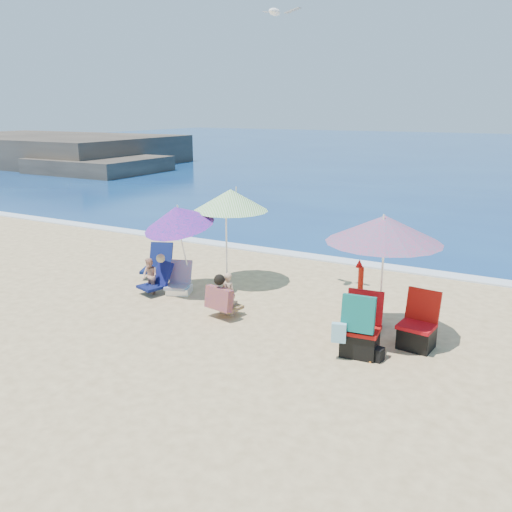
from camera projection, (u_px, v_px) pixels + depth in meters
The scene contains 19 objects.
ground at pixel (244, 332), 9.40m from camera, with size 120.00×120.00×0.00m.
sea at pixel (499, 153), 47.48m from camera, with size 120.00×80.00×0.12m.
foam at pixel (344, 261), 13.71m from camera, with size 120.00×0.50×0.04m.
headland at pixel (51, 155), 38.58m from camera, with size 20.50×11.50×2.60m.
umbrella_turquoise at pixel (384, 229), 8.65m from camera, with size 2.35×2.35×2.16m.
umbrella_striped at pixel (231, 200), 11.51m from camera, with size 2.11×2.11×2.15m.
umbrella_blue at pixel (177, 217), 10.99m from camera, with size 1.74×1.78×2.00m.
furled_umbrella at pixel (360, 292), 9.37m from camera, with size 0.21×0.23×1.25m.
chair_navy at pixel (161, 268), 12.48m from camera, with size 0.82×0.91×0.75m.
chair_rainbow at pixel (179, 285), 11.38m from camera, with size 0.64×0.72×0.66m.
camp_chair_left at pixel (417, 331), 8.73m from camera, with size 0.60×0.64×0.95m.
camp_chair_right at pixel (359, 333), 8.44m from camera, with size 0.67×0.77×1.05m.
person_center at pixel (225, 296), 10.00m from camera, with size 0.63×0.63×0.85m.
person_left at pixel (152, 276), 11.27m from camera, with size 0.68×0.74×0.85m.
bag_tan at pixel (228, 307), 10.24m from camera, with size 0.29×0.21×0.24m.
bag_navy_b at pixel (369, 318), 9.63m from camera, with size 0.46×0.40×0.30m.
bag_black_b at pixel (374, 353), 8.35m from camera, with size 0.30×0.23×0.21m.
orange_item at pixel (366, 360), 8.33m from camera, with size 0.20×0.09×0.03m.
seagull at pixel (275, 12), 9.79m from camera, with size 0.80×0.40×0.13m.
Camera 1 is at (4.37, -7.54, 3.77)m, focal length 37.85 mm.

